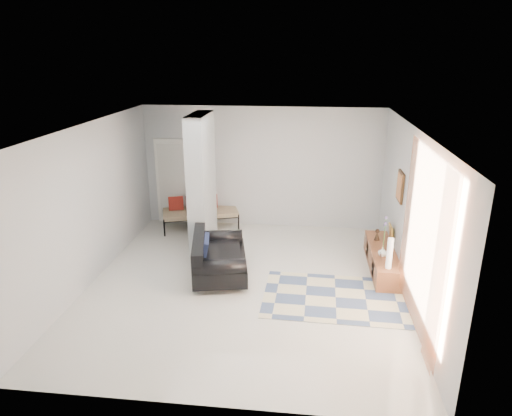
# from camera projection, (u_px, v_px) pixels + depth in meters

# --- Properties ---
(floor) EXTENTS (6.00, 6.00, 0.00)m
(floor) POSITION_uv_depth(u_px,v_px,m) (245.00, 284.00, 8.18)
(floor) COLOR beige
(floor) RESTS_ON ground
(ceiling) EXTENTS (6.00, 6.00, 0.00)m
(ceiling) POSITION_uv_depth(u_px,v_px,m) (243.00, 128.00, 7.27)
(ceiling) COLOR white
(ceiling) RESTS_ON wall_back
(wall_back) EXTENTS (6.00, 0.00, 6.00)m
(wall_back) POSITION_uv_depth(u_px,v_px,m) (262.00, 168.00, 10.54)
(wall_back) COLOR silver
(wall_back) RESTS_ON ground
(wall_front) EXTENTS (6.00, 0.00, 6.00)m
(wall_front) POSITION_uv_depth(u_px,v_px,m) (205.00, 302.00, 4.91)
(wall_front) COLOR silver
(wall_front) RESTS_ON ground
(wall_left) EXTENTS (0.00, 6.00, 6.00)m
(wall_left) POSITION_uv_depth(u_px,v_px,m) (89.00, 205.00, 8.02)
(wall_left) COLOR silver
(wall_left) RESTS_ON ground
(wall_right) EXTENTS (0.00, 6.00, 6.00)m
(wall_right) POSITION_uv_depth(u_px,v_px,m) (411.00, 217.00, 7.43)
(wall_right) COLOR silver
(wall_right) RESTS_ON ground
(partition_column) EXTENTS (0.35, 1.20, 2.80)m
(partition_column) POSITION_uv_depth(u_px,v_px,m) (202.00, 183.00, 9.35)
(partition_column) COLOR #9DA3A4
(partition_column) RESTS_ON floor
(hallway_door) EXTENTS (0.85, 0.06, 2.04)m
(hallway_door) POSITION_uv_depth(u_px,v_px,m) (174.00, 181.00, 10.85)
(hallway_door) COLOR white
(hallway_door) RESTS_ON floor
(curtain) EXTENTS (0.00, 2.55, 2.55)m
(curtain) POSITION_uv_depth(u_px,v_px,m) (422.00, 241.00, 6.34)
(curtain) COLOR #D56B38
(curtain) RESTS_ON wall_right
(wall_art) EXTENTS (0.04, 0.45, 0.55)m
(wall_art) POSITION_uv_depth(u_px,v_px,m) (400.00, 187.00, 8.20)
(wall_art) COLOR #38210F
(wall_art) RESTS_ON wall_right
(media_console) EXTENTS (0.45, 1.95, 0.80)m
(media_console) POSITION_uv_depth(u_px,v_px,m) (382.00, 259.00, 8.69)
(media_console) COLOR brown
(media_console) RESTS_ON floor
(loveseat) EXTENTS (1.23, 1.76, 0.76)m
(loveseat) POSITION_uv_depth(u_px,v_px,m) (216.00, 258.00, 8.40)
(loveseat) COLOR silver
(loveseat) RESTS_ON floor
(daybed) EXTENTS (1.86, 1.22, 0.77)m
(daybed) POSITION_uv_depth(u_px,v_px,m) (199.00, 211.00, 10.66)
(daybed) COLOR black
(daybed) RESTS_ON floor
(area_rug) EXTENTS (2.47, 1.69, 0.01)m
(area_rug) POSITION_uv_depth(u_px,v_px,m) (336.00, 297.00, 7.72)
(area_rug) COLOR beige
(area_rug) RESTS_ON floor
(cylinder_lamp) EXTENTS (0.10, 0.10, 0.55)m
(cylinder_lamp) POSITION_uv_depth(u_px,v_px,m) (390.00, 253.00, 7.81)
(cylinder_lamp) COLOR white
(cylinder_lamp) RESTS_ON media_console
(bronze_figurine) EXTENTS (0.12, 0.12, 0.23)m
(bronze_figurine) POSITION_uv_depth(u_px,v_px,m) (377.00, 235.00, 9.03)
(bronze_figurine) COLOR black
(bronze_figurine) RESTS_ON media_console
(vase) EXTENTS (0.18, 0.18, 0.17)m
(vase) POSITION_uv_depth(u_px,v_px,m) (383.00, 252.00, 8.33)
(vase) COLOR white
(vase) RESTS_ON media_console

